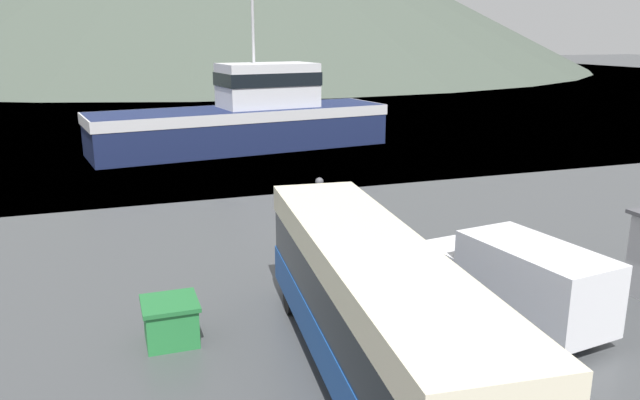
# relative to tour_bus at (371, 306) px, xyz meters

# --- Properties ---
(water_surface) EXTENTS (240.00, 240.00, 0.00)m
(water_surface) POSITION_rel_tour_bus_xyz_m (-0.06, 137.85, -1.91)
(water_surface) COLOR slate
(water_surface) RESTS_ON ground
(tour_bus) EXTENTS (3.61, 11.98, 3.41)m
(tour_bus) POSITION_rel_tour_bus_xyz_m (0.00, 0.00, 0.00)
(tour_bus) COLOR #194799
(tour_bus) RESTS_ON ground
(delivery_van) EXTENTS (2.88, 6.34, 2.33)m
(delivery_van) POSITION_rel_tour_bus_xyz_m (5.33, 1.76, -0.67)
(delivery_van) COLOR silver
(delivery_van) RESTS_ON ground
(fishing_boat) EXTENTS (21.44, 8.29, 11.11)m
(fishing_boat) POSITION_rel_tour_bus_xyz_m (4.17, 31.16, 0.32)
(fishing_boat) COLOR #19234C
(fishing_boat) RESTS_ON water_surface
(storage_bin) EXTENTS (1.45, 1.46, 1.16)m
(storage_bin) POSITION_rel_tour_bus_xyz_m (-4.18, 3.51, -1.32)
(storage_bin) COLOR #287F3D
(storage_bin) RESTS_ON ground
(small_boat) EXTENTS (4.30, 6.68, 0.83)m
(small_boat) POSITION_rel_tour_bus_xyz_m (10.51, 46.73, -1.50)
(small_boat) COLOR black
(small_boat) RESTS_ON water_surface
(mooring_bollard) EXTENTS (0.41, 0.41, 0.97)m
(mooring_bollard) POSITION_rel_tour_bus_xyz_m (4.56, 16.68, -1.38)
(mooring_bollard) COLOR #4C4C51
(mooring_bollard) RESTS_ON ground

